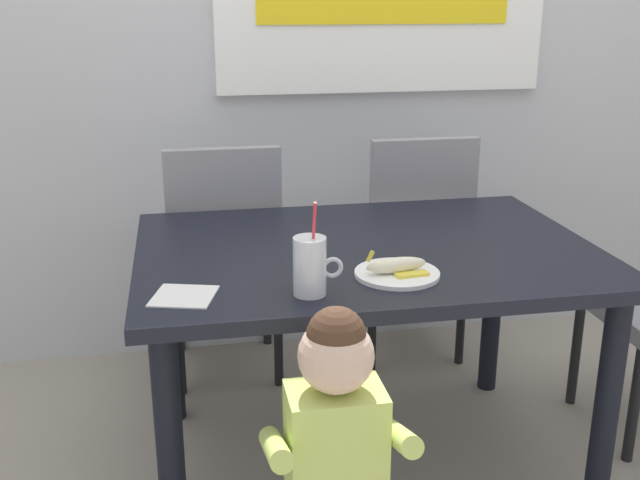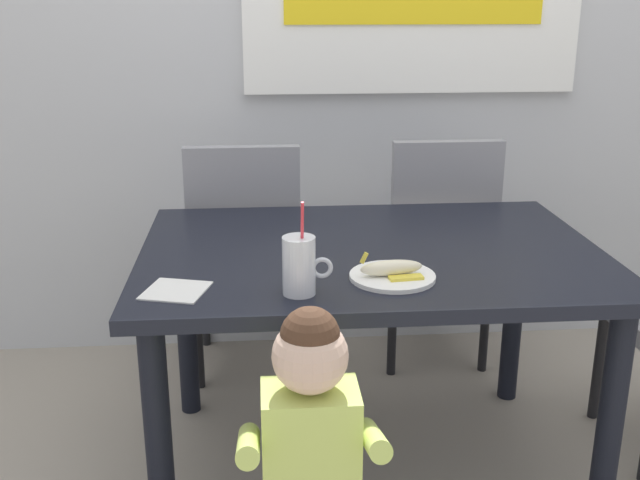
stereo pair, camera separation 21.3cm
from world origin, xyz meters
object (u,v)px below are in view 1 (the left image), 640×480
at_px(toddler_standing, 336,435).
at_px(paper_napkin, 184,296).
at_px(snack_plate, 397,274).
at_px(dining_chair_left, 224,250).
at_px(dining_chair_right, 412,235).
at_px(milk_cup, 310,269).
at_px(peeled_banana, 397,266).
at_px(dining_table, 366,277).

bearing_deg(toddler_standing, paper_napkin, 134.28).
bearing_deg(snack_plate, dining_chair_left, 113.62).
bearing_deg(dining_chair_left, snack_plate, 113.62).
bearing_deg(dining_chair_right, toddler_standing, 65.96).
bearing_deg(snack_plate, milk_cup, -161.19).
bearing_deg(dining_chair_right, snack_plate, 69.91).
distance_m(milk_cup, peeled_banana, 0.26).
xyz_separation_m(toddler_standing, paper_napkin, (-0.32, 0.33, 0.23)).
height_order(dining_chair_left, peeled_banana, dining_chair_left).
height_order(dining_table, paper_napkin, paper_napkin).
height_order(snack_plate, peeled_banana, peeled_banana).
bearing_deg(peeled_banana, milk_cup, -162.26).
bearing_deg(dining_table, snack_plate, -85.63).
relative_size(dining_table, dining_chair_left, 1.42).
bearing_deg(dining_chair_right, dining_table, 62.34).
relative_size(toddler_standing, snack_plate, 3.64).
xyz_separation_m(dining_table, milk_cup, (-0.23, -0.34, 0.17)).
height_order(dining_chair_left, dining_chair_right, same).
xyz_separation_m(dining_chair_left, milk_cup, (0.16, -1.02, 0.28)).
height_order(dining_chair_right, milk_cup, milk_cup).
xyz_separation_m(dining_chair_left, paper_napkin, (-0.16, -0.98, 0.22)).
xyz_separation_m(dining_table, peeled_banana, (0.02, -0.27, 0.13)).
bearing_deg(toddler_standing, dining_chair_right, 65.96).
distance_m(toddler_standing, paper_napkin, 0.51).
bearing_deg(milk_cup, snack_plate, 18.81).
relative_size(dining_chair_left, dining_chair_right, 1.00).
bearing_deg(dining_table, dining_chair_right, 62.34).
relative_size(snack_plate, peeled_banana, 1.32).
bearing_deg(dining_chair_right, paper_napkin, 47.97).
height_order(toddler_standing, peeled_banana, same).
distance_m(snack_plate, paper_napkin, 0.57).
height_order(toddler_standing, paper_napkin, toddler_standing).
distance_m(dining_table, peeled_banana, 0.30).
relative_size(dining_chair_left, milk_cup, 3.84).
height_order(snack_plate, paper_napkin, snack_plate).
distance_m(dining_chair_right, toddler_standing, 1.49).
bearing_deg(dining_chair_left, dining_chair_right, -176.68).
bearing_deg(snack_plate, dining_chair_right, 69.91).
distance_m(dining_table, snack_plate, 0.28).
bearing_deg(peeled_banana, dining_chair_left, 113.36).
bearing_deg(dining_table, paper_napkin, -150.92).
bearing_deg(paper_napkin, dining_table, 29.08).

